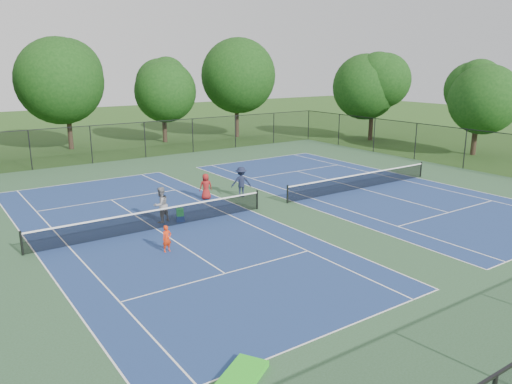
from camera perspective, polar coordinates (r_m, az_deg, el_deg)
ground at (r=27.93m, az=1.90°, el=-1.62°), size 140.00×140.00×0.00m
court_pad at (r=27.92m, az=1.90°, el=-1.62°), size 36.00×36.00×0.01m
tennis_court_left at (r=24.55m, az=-11.36°, el=-3.97°), size 12.00×23.83×1.07m
tennis_court_right at (r=32.43m, az=11.88°, el=0.54°), size 12.00×23.83×1.07m
perimeter_fence at (r=27.52m, az=1.93°, el=1.58°), size 36.08×36.08×3.02m
tree_back_b at (r=49.01m, az=-21.02°, el=12.23°), size 7.60×7.60×10.03m
tree_back_c at (r=51.09m, az=-10.62°, el=11.73°), size 6.00×6.00×8.40m
tree_back_d at (r=53.98m, az=-2.26°, el=13.53°), size 7.80×7.80×10.37m
tree_side_e at (r=52.80m, az=13.26°, el=12.04°), size 6.60×6.60×8.87m
tree_side_f at (r=47.01m, az=24.16°, el=10.23°), size 5.80×5.80×8.12m
child_player at (r=21.45m, az=-10.15°, el=-5.28°), size 0.45×0.32×1.17m
instructor at (r=25.32m, az=-10.83°, el=-1.45°), size 1.06×0.94×1.82m
bystander_b at (r=29.67m, az=-1.71°, el=1.16°), size 1.35×1.12×1.82m
bystander_c at (r=29.28m, az=-5.76°, el=0.63°), size 0.84×0.64×1.53m
ball_crate at (r=25.46m, az=-8.66°, el=-3.04°), size 0.46×0.38×0.31m
ball_hopper at (r=25.36m, az=-8.69°, el=-2.28°), size 0.41×0.36×0.39m
green_tarp at (r=13.46m, az=-1.63°, el=-20.27°), size 1.79×1.55×0.16m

